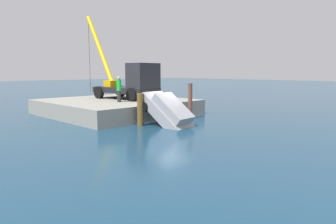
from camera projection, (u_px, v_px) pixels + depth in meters
ground at (169, 122)px, 20.74m from camera, size 200.00×200.00×0.00m
dock at (116, 107)px, 24.83m from camera, size 10.08×9.80×1.13m
crane_truck at (131, 81)px, 24.96m from camera, size 9.49×3.08×7.37m
dock_worker at (119, 89)px, 22.74m from camera, size 0.34×0.34×1.87m
salvaged_car at (171, 115)px, 19.30m from camera, size 3.99×2.47×3.18m
piling_near at (140, 110)px, 19.39m from camera, size 0.40×0.40×2.01m
piling_mid at (190, 101)px, 22.33m from camera, size 0.30×0.30×2.52m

